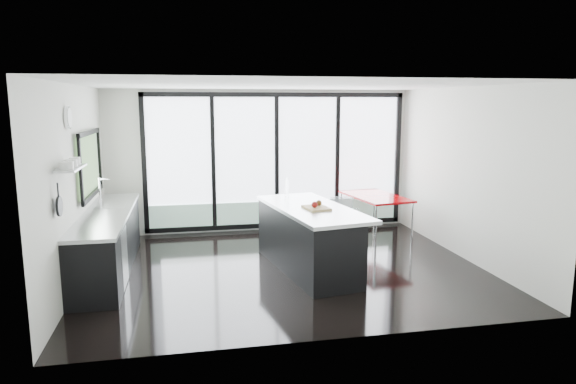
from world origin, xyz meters
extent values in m
cube|color=black|center=(0.00, 0.00, 0.00)|extent=(6.00, 5.00, 0.00)
cube|color=white|center=(0.00, 0.00, 2.80)|extent=(6.00, 5.00, 0.00)
cube|color=beige|center=(0.00, 2.50, 1.40)|extent=(6.00, 0.00, 2.80)
cube|color=white|center=(0.30, 2.47, 1.40)|extent=(5.00, 0.02, 2.50)
cube|color=gray|center=(0.30, 2.43, 0.37)|extent=(5.00, 0.02, 0.44)
cube|color=black|center=(-0.95, 2.43, 1.40)|extent=(0.08, 0.04, 2.50)
cube|color=black|center=(0.30, 2.43, 1.40)|extent=(0.08, 0.04, 2.50)
cube|color=black|center=(1.55, 2.43, 1.40)|extent=(0.08, 0.04, 2.50)
cube|color=beige|center=(0.00, -2.50, 1.40)|extent=(6.00, 0.00, 2.80)
cube|color=beige|center=(-3.00, 0.00, 1.40)|extent=(0.00, 5.00, 2.80)
cube|color=#4F7045|center=(-2.97, 0.90, 1.60)|extent=(0.02, 1.60, 0.90)
cube|color=#AAADAF|center=(-2.87, -0.85, 1.75)|extent=(0.25, 0.80, 0.03)
cylinder|color=white|center=(-2.97, -0.30, 2.35)|extent=(0.04, 0.30, 0.30)
cylinder|color=black|center=(-2.94, -1.25, 1.35)|extent=(0.03, 0.24, 0.24)
cube|color=beige|center=(3.00, 0.00, 1.40)|extent=(0.00, 5.00, 2.80)
cube|color=black|center=(-2.67, 0.40, 0.43)|extent=(0.65, 3.20, 0.87)
cube|color=#AAADAF|center=(-2.67, 0.40, 0.90)|extent=(0.69, 3.24, 0.05)
cube|color=#AAADAF|center=(-2.67, 0.90, 0.90)|extent=(0.45, 0.48, 0.06)
cylinder|color=silver|center=(-2.82, 0.90, 1.14)|extent=(0.02, 0.02, 0.44)
cube|color=#AAADAF|center=(-2.36, -0.35, 0.42)|extent=(0.03, 0.60, 0.80)
cube|color=black|center=(0.31, -0.12, 0.46)|extent=(1.18, 2.44, 0.93)
cube|color=#AAADAF|center=(0.39, -0.11, 0.95)|extent=(1.40, 2.54, 0.05)
cube|color=tan|center=(0.42, -0.26, 0.99)|extent=(0.39, 0.47, 0.03)
sphere|color=maroon|center=(0.38, -0.32, 1.06)|extent=(0.11, 0.11, 0.10)
sphere|color=#523110|center=(0.47, -0.20, 1.05)|extent=(0.10, 0.10, 0.09)
cylinder|color=silver|center=(0.15, 0.66, 1.13)|extent=(0.09, 0.09, 0.30)
cylinder|color=silver|center=(0.85, -0.41, 0.37)|extent=(0.59, 0.59, 0.74)
cylinder|color=silver|center=(1.00, 0.31, 0.39)|extent=(0.59, 0.59, 0.78)
cube|color=#980004|center=(2.05, 1.55, 0.40)|extent=(1.07, 1.61, 0.80)
camera|label=1|loc=(-1.47, -7.53, 2.55)|focal=32.00mm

